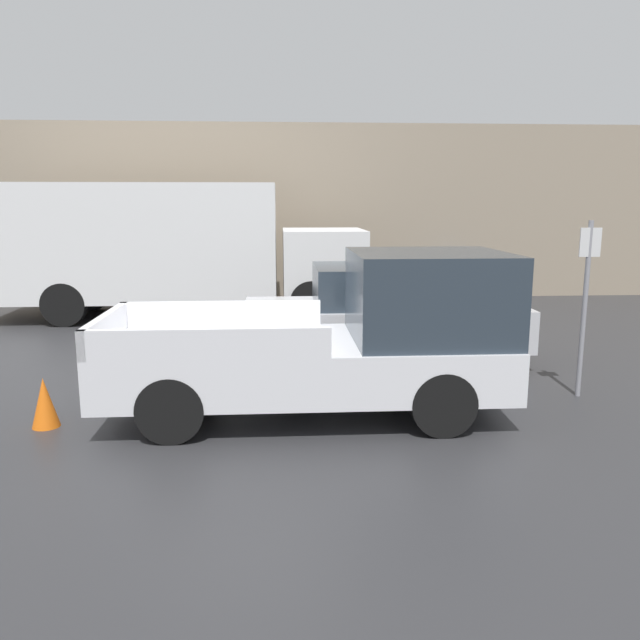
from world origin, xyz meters
TOP-DOWN VIEW (x-y plane):
  - ground_plane at (0.00, 0.00)m, footprint 60.00×60.00m
  - building_wall at (0.00, 9.80)m, footprint 28.00×0.15m
  - pickup_truck at (1.39, -0.21)m, footprint 5.18×2.08m
  - car at (2.35, 2.47)m, footprint 4.80×2.00m
  - delivery_truck at (-2.27, 7.09)m, footprint 8.89×2.46m
  - parking_sign at (4.82, 0.28)m, footprint 0.30×0.07m
  - newspaper_box at (5.42, 9.48)m, footprint 0.45×0.40m
  - traffic_cone at (-2.40, -0.51)m, footprint 0.34×0.34m

SIDE VIEW (x-z plane):
  - ground_plane at x=0.00m, z-range 0.00..0.00m
  - traffic_cone at x=-2.40m, z-range 0.00..0.63m
  - newspaper_box at x=5.42m, z-range 0.00..0.98m
  - car at x=2.35m, z-range 0.01..1.69m
  - pickup_truck at x=1.39m, z-range -0.08..2.05m
  - parking_sign at x=4.82m, z-range 0.16..2.67m
  - delivery_truck at x=-2.27m, z-range 0.13..3.30m
  - building_wall at x=0.00m, z-range 0.00..4.91m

